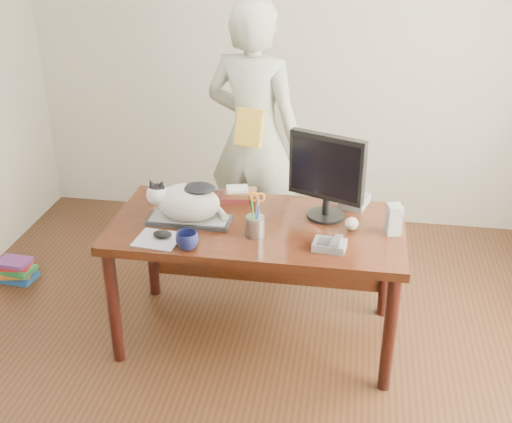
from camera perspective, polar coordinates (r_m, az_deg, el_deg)
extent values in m
plane|color=black|center=(3.46, -1.52, -16.83)|extent=(4.50, 4.50, 0.00)
plane|color=silver|center=(4.86, 3.32, 14.22)|extent=(4.00, 0.00, 4.00)
cube|color=black|center=(3.52, 0.13, -1.46)|extent=(1.60, 0.80, 0.05)
cylinder|color=black|center=(3.62, -12.53, -8.30)|extent=(0.07, 0.07, 0.70)
cylinder|color=black|center=(3.41, 11.77, -10.61)|extent=(0.07, 0.07, 0.70)
cylinder|color=black|center=(4.16, -9.26, -3.09)|extent=(0.07, 0.07, 0.70)
cylinder|color=black|center=(3.98, 11.54, -4.75)|extent=(0.07, 0.07, 0.70)
cube|color=black|center=(3.99, 0.94, -3.20)|extent=(1.45, 0.03, 0.50)
cube|color=black|center=(3.54, -5.94, -0.79)|extent=(0.46, 0.18, 0.02)
cube|color=#A9A9AE|center=(3.54, -5.95, -0.59)|extent=(0.43, 0.14, 0.01)
ellipsoid|color=silver|center=(3.50, -6.02, 0.78)|extent=(0.35, 0.22, 0.21)
ellipsoid|color=silver|center=(3.50, -8.71, 1.50)|extent=(0.13, 0.12, 0.12)
ellipsoid|color=black|center=(3.49, -8.75, 2.07)|extent=(0.09, 0.08, 0.04)
cone|color=black|center=(3.48, -9.28, 2.45)|extent=(0.06, 0.06, 0.07)
cone|color=black|center=(3.46, -8.39, 2.39)|extent=(0.06, 0.06, 0.07)
ellipsoid|color=black|center=(3.44, -5.11, 2.08)|extent=(0.18, 0.15, 0.04)
cylinder|color=silver|center=(3.53, -3.13, -0.10)|extent=(0.10, 0.14, 0.05)
cylinder|color=black|center=(3.61, 6.21, -0.33)|extent=(0.28, 0.28, 0.02)
cylinder|color=black|center=(3.58, 6.26, 0.48)|extent=(0.06, 0.06, 0.10)
cube|color=black|center=(3.47, 6.31, 3.93)|extent=(0.42, 0.21, 0.37)
cube|color=black|center=(3.45, 6.13, 3.79)|extent=(0.37, 0.15, 0.31)
cylinder|color=gray|center=(3.37, -0.07, -1.30)|extent=(0.10, 0.10, 0.11)
cylinder|color=black|center=(3.34, -0.39, 0.23)|extent=(0.03, 0.04, 0.16)
cylinder|color=#0C3AB2|center=(3.32, 0.19, 0.02)|extent=(0.02, 0.04, 0.16)
cylinder|color=maroon|center=(3.35, -0.03, 0.28)|extent=(0.01, 0.04, 0.16)
cylinder|color=#18781A|center=(3.32, -0.29, 0.02)|extent=(0.02, 0.03, 0.17)
cylinder|color=#A9A8AD|center=(3.32, 0.07, 0.25)|extent=(0.02, 0.03, 0.12)
cylinder|color=#A9A8AD|center=(3.32, 0.22, 0.25)|extent=(0.02, 0.03, 0.12)
torus|color=orange|center=(3.29, -0.16, 1.30)|extent=(0.05, 0.02, 0.05)
torus|color=orange|center=(3.29, 0.42, 1.27)|extent=(0.05, 0.02, 0.05)
cube|color=#A5A8B1|center=(3.39, -8.72, -2.46)|extent=(0.24, 0.22, 0.01)
ellipsoid|color=black|center=(3.39, -8.32, -2.02)|extent=(0.11, 0.07, 0.04)
imported|color=black|center=(3.27, -6.14, -2.58)|extent=(0.16, 0.16, 0.09)
cube|color=slate|center=(3.28, 6.55, -3.00)|extent=(0.18, 0.14, 0.04)
cube|color=#3E3E40|center=(3.27, 6.07, -2.66)|extent=(0.07, 0.09, 0.01)
cube|color=#A9A8AD|center=(3.27, 7.24, -2.54)|extent=(0.06, 0.14, 0.05)
cube|color=#9A9A9D|center=(3.46, 12.16, -0.68)|extent=(0.09, 0.10, 0.16)
sphere|color=beige|center=(3.47, 8.52, -1.08)|extent=(0.07, 0.07, 0.07)
cube|color=#461213|center=(3.79, -1.52, 1.32)|extent=(0.22, 0.18, 0.03)
cube|color=brown|center=(3.77, -1.40, 1.70)|extent=(0.19, 0.14, 0.03)
cube|color=white|center=(3.77, -1.67, 2.03)|extent=(0.15, 0.13, 0.02)
cube|color=slate|center=(3.76, 8.76, 0.94)|extent=(0.19, 0.22, 0.05)
cube|color=#3E3E40|center=(3.72, 8.66, 1.17)|extent=(0.12, 0.12, 0.01)
imported|color=silver|center=(4.28, -0.19, 6.54)|extent=(0.76, 0.60, 1.84)
cube|color=gold|center=(4.08, -0.58, 7.48)|extent=(0.19, 0.15, 0.24)
cube|color=#184893|center=(4.71, -20.39, -5.47)|extent=(0.25, 0.19, 0.03)
cube|color=orange|center=(4.70, -20.51, -5.09)|extent=(0.22, 0.19, 0.03)
cube|color=#247A37|center=(4.67, -20.43, -4.87)|extent=(0.24, 0.19, 0.03)
cube|color=red|center=(4.67, -20.52, -4.46)|extent=(0.21, 0.16, 0.03)
cube|color=#622E74|center=(4.65, -20.73, -4.22)|extent=(0.22, 0.17, 0.03)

